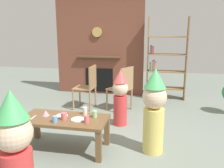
{
  "coord_description": "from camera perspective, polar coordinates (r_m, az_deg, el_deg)",
  "views": [
    {
      "loc": [
        0.9,
        -3.32,
        1.64
      ],
      "look_at": [
        0.15,
        0.4,
        0.76
      ],
      "focal_mm": 38.59,
      "sensor_mm": 36.0,
      "label": 1
    }
  ],
  "objects": [
    {
      "name": "dining_chair_left",
      "position": [
        4.96,
        -5.59,
        -0.15
      ],
      "size": [
        0.42,
        0.42,
        0.9
      ],
      "rotation": [
        0.0,
        0.0,
        3.1
      ],
      "color": "#9E7A51",
      "rests_on": "ground_plane"
    },
    {
      "name": "paper_plate_front",
      "position": [
        3.43,
        -11.8,
        -7.36
      ],
      "size": [
        0.16,
        0.16,
        0.01
      ],
      "primitive_type": "cylinder",
      "color": "white",
      "rests_on": "coffee_table"
    },
    {
      "name": "child_with_cone_hat",
      "position": [
        2.29,
        -21.9,
        -14.59
      ],
      "size": [
        0.32,
        0.32,
        1.16
      ],
      "rotation": [
        0.0,
        0.0,
        1.63
      ],
      "color": "#D13838",
      "rests_on": "ground_plane"
    },
    {
      "name": "paper_cup_far_left",
      "position": [
        3.13,
        -6.06,
        -8.31
      ],
      "size": [
        0.06,
        0.06,
        0.1
      ],
      "primitive_type": "cylinder",
      "color": "#E5666B",
      "rests_on": "coffee_table"
    },
    {
      "name": "child_in_pink",
      "position": [
        3.21,
        9.94,
        -5.89
      ],
      "size": [
        0.32,
        0.32,
        1.15
      ],
      "rotation": [
        0.0,
        0.0,
        -3.01
      ],
      "color": "#E0CC66",
      "rests_on": "ground_plane"
    },
    {
      "name": "brick_fireplace_feature",
      "position": [
        6.12,
        -2.89,
        8.85
      ],
      "size": [
        2.2,
        0.28,
        2.4
      ],
      "color": "brown",
      "rests_on": "ground_plane"
    },
    {
      "name": "paper_cup_far_right",
      "position": [
        3.22,
        -13.42,
        -8.11
      ],
      "size": [
        0.06,
        0.06,
        0.09
      ],
      "primitive_type": "cylinder",
      "color": "#669EE0",
      "rests_on": "coffee_table"
    },
    {
      "name": "paper_cup_center",
      "position": [
        3.29,
        -11.31,
        -7.49
      ],
      "size": [
        0.08,
        0.08,
        0.09
      ],
      "primitive_type": "cylinder",
      "color": "#E5666B",
      "rests_on": "coffee_table"
    },
    {
      "name": "ground_plane",
      "position": [
        3.81,
        -3.49,
        -12.46
      ],
      "size": [
        12.0,
        12.0,
        0.0
      ],
      "primitive_type": "plane",
      "color": "gray"
    },
    {
      "name": "dining_chair_middle",
      "position": [
        4.8,
        2.62,
        -0.55
      ],
      "size": [
        0.54,
        0.54,
        0.9
      ],
      "rotation": [
        0.0,
        0.0,
        2.65
      ],
      "color": "#9E7A51",
      "rests_on": "ground_plane"
    },
    {
      "name": "table_fork",
      "position": [
        3.48,
        -18.18,
        -7.53
      ],
      "size": [
        0.02,
        0.15,
        0.01
      ],
      "primitive_type": "cube",
      "rotation": [
        0.0,
        0.0,
        1.59
      ],
      "color": "silver",
      "rests_on": "coffee_table"
    },
    {
      "name": "child_by_the_chairs",
      "position": [
        4.1,
        1.97,
        -2.92
      ],
      "size": [
        0.27,
        0.27,
        0.97
      ],
      "rotation": [
        0.0,
        0.0,
        -2.11
      ],
      "color": "#D13838",
      "rests_on": "ground_plane"
    },
    {
      "name": "bookshelf",
      "position": [
        5.77,
        12.11,
        5.11
      ],
      "size": [
        0.9,
        0.28,
        1.9
      ],
      "color": "olive",
      "rests_on": "ground_plane"
    },
    {
      "name": "paper_plate_rear",
      "position": [
        3.26,
        -8.07,
        -8.3
      ],
      "size": [
        0.19,
        0.19,
        0.01
      ],
      "primitive_type": "cylinder",
      "color": "white",
      "rests_on": "coffee_table"
    },
    {
      "name": "coffee_table",
      "position": [
        3.39,
        -11.3,
        -9.04
      ],
      "size": [
        1.18,
        0.56,
        0.45
      ],
      "color": "brown",
      "rests_on": "ground_plane"
    },
    {
      "name": "paper_cup_near_right",
      "position": [
        3.3,
        -4.11,
        -7.12
      ],
      "size": [
        0.06,
        0.06,
        0.1
      ],
      "primitive_type": "cylinder",
      "color": "#8CD18C",
      "rests_on": "coffee_table"
    },
    {
      "name": "paper_cup_near_left",
      "position": [
        3.44,
        -6.42,
        -6.31
      ],
      "size": [
        0.06,
        0.06,
        0.1
      ],
      "primitive_type": "cylinder",
      "color": "silver",
      "rests_on": "coffee_table"
    },
    {
      "name": "birthday_cake_slice",
      "position": [
        3.49,
        -15.43,
        -6.64
      ],
      "size": [
        0.1,
        0.1,
        0.08
      ],
      "primitive_type": "cone",
      "color": "pink",
      "rests_on": "coffee_table"
    }
  ]
}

